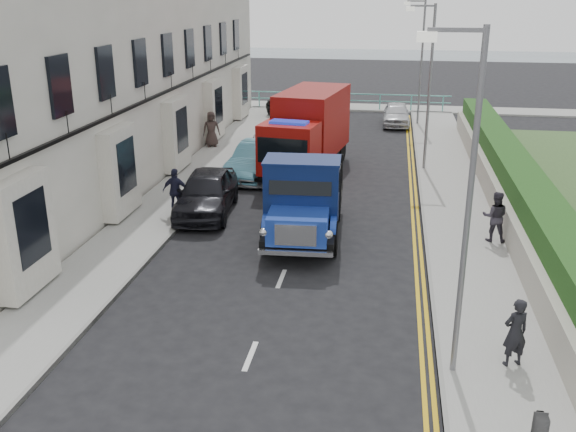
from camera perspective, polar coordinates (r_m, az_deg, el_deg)
The scene contains 21 objects.
ground at distance 16.04m, azimuth -1.82°, elevation -8.61°, with size 120.00×120.00×0.00m, color black.
pavement_west at distance 25.35m, azimuth -9.55°, elevation 2.07°, with size 2.40×38.00×0.12m, color gray.
pavement_east at distance 24.21m, azimuth 14.75°, elevation 0.84°, with size 2.60×38.00×0.12m, color gray.
promenade at distance 43.61m, azimuth 5.50°, elevation 9.60°, with size 30.00×2.50×0.12m, color gray.
sea_plane at distance 74.31m, azimuth 7.22°, elevation 13.62°, with size 120.00×120.00×0.00m, color #4F5E6C.
garden_east at distance 24.24m, azimuth 19.42°, elevation 2.47°, with size 1.45×28.00×1.75m.
seafront_railing at distance 42.73m, azimuth 5.45°, elevation 10.11°, with size 13.00×0.08×1.11m.
lamp_near at distance 12.48m, azimuth 15.35°, elevation 2.18°, with size 1.23×0.18×7.00m.
lamp_mid at distance 28.13m, azimuth 12.28°, elevation 11.86°, with size 1.23×0.18×7.00m.
lamp_far at distance 38.06m, azimuth 11.63°, elevation 13.83°, with size 1.23×0.18×7.00m.
bedford_lorry at distance 19.86m, azimuth 1.30°, elevation 1.01°, with size 2.56×5.85×2.71m.
red_lorry at distance 27.71m, azimuth 1.77°, elevation 7.64°, with size 3.19×6.84×3.45m.
parked_car_front at distance 22.83m, azimuth -7.26°, elevation 2.10°, with size 1.83×4.54×1.55m, color black.
parked_car_mid at distance 27.32m, azimuth -2.78°, elevation 5.05°, with size 1.53×4.39×1.44m, color #559DB7.
parked_car_rear at distance 27.33m, azimuth -2.43°, elevation 4.94°, with size 1.87×4.60×1.34m, color #A3A2A7.
seafront_car_left at distance 41.82m, azimuth 1.24°, elevation 10.22°, with size 2.51×5.44×1.51m, color black.
seafront_car_right at distance 38.31m, azimuth 9.60°, elevation 8.93°, with size 1.54×3.84×1.31m, color silver.
pedestrian_east_near at distance 14.24m, azimuth 19.56°, elevation -9.72°, with size 0.56×0.36×1.52m, color black.
pedestrian_east_far at distance 20.81m, azimuth 17.93°, elevation -0.05°, with size 0.78×0.61×1.60m, color #322D38.
pedestrian_west_near at distance 22.61m, azimuth -9.94°, elevation 2.19°, with size 0.94×0.39×1.61m, color #1B1C31.
pedestrian_west_far at distance 32.25m, azimuth -6.83°, elevation 7.68°, with size 0.85×0.55×1.73m, color #362A27.
Camera 1 is at (2.75, -13.87, 7.59)m, focal length 40.00 mm.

